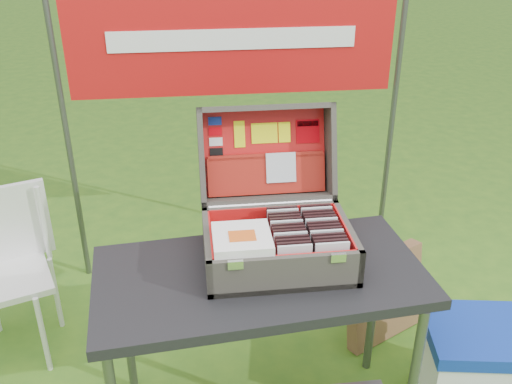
{
  "coord_description": "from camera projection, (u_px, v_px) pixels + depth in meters",
  "views": [
    {
      "loc": [
        -0.23,
        -1.69,
        1.89
      ],
      "look_at": [
        -0.01,
        0.1,
        0.97
      ],
      "focal_mm": 40.0,
      "sensor_mm": 36.0,
      "label": 1
    }
  ],
  "objects": [
    {
      "name": "table",
      "position": [
        260.0,
        350.0,
        2.17
      ],
      "size": [
        1.21,
        0.68,
        0.73
      ],
      "primitive_type": null,
      "rotation": [
        0.0,
        0.0,
        0.09
      ],
      "color": "black",
      "rests_on": "ground"
    },
    {
      "name": "table_top",
      "position": [
        260.0,
        276.0,
        2.02
      ],
      "size": [
        1.21,
        0.68,
        0.04
      ],
      "primitive_type": "cube",
      "rotation": [
        0.0,
        0.0,
        0.09
      ],
      "color": "black",
      "rests_on": "ground"
    },
    {
      "name": "table_leg_bl",
      "position": [
        126.0,
        326.0,
        2.33
      ],
      "size": [
        0.04,
        0.04,
        0.69
      ],
      "primitive_type": "cylinder",
      "color": "#59595B",
      "rests_on": "ground"
    },
    {
      "name": "table_leg_br",
      "position": [
        373.0,
        306.0,
        2.44
      ],
      "size": [
        0.04,
        0.04,
        0.69
      ],
      "primitive_type": "cylinder",
      "color": "#59595B",
      "rests_on": "ground"
    },
    {
      "name": "suitcase",
      "position": [
        276.0,
        197.0,
        2.01
      ],
      "size": [
        0.52,
        0.53,
        0.47
      ],
      "primitive_type": null,
      "color": "#5C584C",
      "rests_on": "table"
    },
    {
      "name": "suitcase_base_bottom",
      "position": [
        278.0,
        260.0,
        2.06
      ],
      "size": [
        0.52,
        0.37,
        0.02
      ],
      "primitive_type": "cube",
      "color": "#5C584C",
      "rests_on": "table_top"
    },
    {
      "name": "suitcase_base_wall_front",
      "position": [
        286.0,
        275.0,
        1.87
      ],
      "size": [
        0.52,
        0.02,
        0.14
      ],
      "primitive_type": "cube",
      "color": "#5C584C",
      "rests_on": "table_top"
    },
    {
      "name": "suitcase_base_wall_back",
      "position": [
        271.0,
        221.0,
        2.18
      ],
      "size": [
        0.52,
        0.02,
        0.14
      ],
      "primitive_type": "cube",
      "color": "#5C584C",
      "rests_on": "table_top"
    },
    {
      "name": "suitcase_base_wall_left",
      "position": [
        207.0,
        251.0,
        2.0
      ],
      "size": [
        0.02,
        0.37,
        0.14
      ],
      "primitive_type": "cube",
      "color": "#5C584C",
      "rests_on": "table_top"
    },
    {
      "name": "suitcase_base_wall_right",
      "position": [
        347.0,
        241.0,
        2.06
      ],
      "size": [
        0.02,
        0.37,
        0.14
      ],
      "primitive_type": "cube",
      "color": "#5C584C",
      "rests_on": "table_top"
    },
    {
      "name": "suitcase_liner_floor",
      "position": [
        278.0,
        257.0,
        2.05
      ],
      "size": [
        0.48,
        0.33,
        0.01
      ],
      "primitive_type": "cube",
      "color": "red",
      "rests_on": "suitcase_base_bottom"
    },
    {
      "name": "suitcase_latch_left",
      "position": [
        235.0,
        265.0,
        1.82
      ],
      "size": [
        0.05,
        0.01,
        0.03
      ],
      "primitive_type": "cube",
      "color": "silver",
      "rests_on": "suitcase_base_wall_front"
    },
    {
      "name": "suitcase_latch_right",
      "position": [
        338.0,
        258.0,
        1.85
      ],
      "size": [
        0.05,
        0.01,
        0.03
      ],
      "primitive_type": "cube",
      "color": "silver",
      "rests_on": "suitcase_base_wall_front"
    },
    {
      "name": "suitcase_hinge",
      "position": [
        271.0,
        204.0,
        2.16
      ],
      "size": [
        0.47,
        0.02,
        0.02
      ],
      "primitive_type": "cylinder",
      "rotation": [
        0.0,
        1.57,
        0.0
      ],
      "color": "silver",
      "rests_on": "suitcase_base_wall_back"
    },
    {
      "name": "suitcase_lid_back",
      "position": [
        265.0,
        152.0,
        2.26
      ],
      "size": [
        0.52,
        0.14,
        0.36
      ],
      "primitive_type": "cube",
      "rotation": [
        -1.89,
        0.0,
        0.0
      ],
      "color": "#5C584C",
      "rests_on": "suitcase_base_wall_back"
    },
    {
      "name": "suitcase_lid_rim_far",
      "position": [
        265.0,
        107.0,
        2.17
      ],
      "size": [
        0.52,
        0.14,
        0.06
      ],
      "primitive_type": "cube",
      "rotation": [
        -1.89,
        0.0,
        0.0
      ],
      "color": "#5C584C",
      "rests_on": "suitcase_lid_back"
    },
    {
      "name": "suitcase_lid_rim_near",
      "position": [
        268.0,
        198.0,
        2.23
      ],
      "size": [
        0.52,
        0.14,
        0.06
      ],
      "primitive_type": "cube",
      "rotation": [
        -1.89,
        0.0,
        0.0
      ],
      "color": "#5C584C",
      "rests_on": "suitcase_lid_back"
    },
    {
      "name": "suitcase_lid_rim_left",
      "position": [
        201.0,
        157.0,
        2.17
      ],
      "size": [
        0.02,
        0.25,
        0.4
      ],
      "primitive_type": "cube",
      "rotation": [
        -1.89,
        0.0,
        0.0
      ],
      "color": "#5C584C",
      "rests_on": "suitcase_lid_back"
    },
    {
      "name": "suitcase_lid_rim_right",
      "position": [
        330.0,
        150.0,
        2.23
      ],
      "size": [
        0.02,
        0.25,
        0.4
      ],
      "primitive_type": "cube",
      "rotation": [
        -1.89,
        0.0,
        0.0
      ],
      "color": "#5C584C",
      "rests_on": "suitcase_lid_back"
    },
    {
      "name": "suitcase_lid_liner",
      "position": [
        265.0,
        152.0,
        2.25
      ],
      "size": [
        0.48,
        0.11,
        0.31
      ],
      "primitive_type": "cube",
      "rotation": [
        -1.89,
        0.0,
        0.0
      ],
      "color": "red",
      "rests_on": "suitcase_lid_back"
    },
    {
      "name": "suitcase_liner_wall_front",
      "position": [
        286.0,
        270.0,
        1.88
      ],
      "size": [
        0.48,
        0.01,
        0.12
      ],
      "primitive_type": "cube",
      "color": "red",
      "rests_on": "suitcase_base_bottom"
    },
    {
      "name": "suitcase_liner_wall_back",
      "position": [
        271.0,
        221.0,
        2.17
      ],
      "size": [
        0.48,
        0.01,
        0.12
      ],
      "primitive_type": "cube",
      "color": "red",
      "rests_on": "suitcase_base_bottom"
    },
    {
      "name": "suitcase_liner_wall_left",
      "position": [
        211.0,
        248.0,
        2.0
      ],
      "size": [
        0.01,
        0.33,
        0.12
      ],
      "primitive_type": "cube",
      "color": "red",
      "rests_on": "suitcase_base_bottom"
    },
    {
      "name": "suitcase_liner_wall_right",
      "position": [
        343.0,
        239.0,
        2.05
      ],
      "size": [
        0.01,
        0.33,
        0.12
      ],
      "primitive_type": "cube",
      "color": "red",
      "rests_on": "suitcase_base_bottom"
    },
    {
      "name": "suitcase_lid_pocket",
      "position": [
        266.0,
        175.0,
        2.24
      ],
      "size": [
        0.46,
        0.08,
        0.15
      ],
      "primitive_type": "cube",
      "rotation": [
        -1.89,
        0.0,
        0.0
      ],
      "color": "maroon",
      "rests_on": "suitcase_lid_liner"
    },
    {
      "name": "suitcase_pocket_edge",
      "position": [
        266.0,
        156.0,
        2.22
      ],
      "size": [
        0.45,
        0.03,
        0.03
      ],
      "primitive_type": "cube",
      "rotation": [
        -1.89,
        0.0,
        0.0
      ],
      "color": "maroon",
      "rests_on": "suitcase_lid_pocket"
    },
    {
      "name": "suitcase_pocket_cd",
      "position": [
        281.0,
        168.0,
        2.23
      ],
      "size": [
        0.12,
        0.05,
        0.11
      ],
      "primitive_type": "cube",
      "rotation": [
        -1.89,
        0.0,
        0.0
      ],
      "color": "silver",
      "rests_on": "suitcase_lid_pocket"
    },
    {
      "name": "lid_sticker_cc_a",
      "position": [
        215.0,
        121.0,
        2.2
      ],
      "size": [
        0.05,
        0.01,
        0.03
      ],
      "primitive_type": "cube",
      "rotation": [
        -1.89,
        0.0,
        0.0
      ],
      "color": "#1933B2",
      "rests_on": "suitcase_lid_liner"
    },
    {
      "name": "lid_sticker_cc_b",
      "position": [
        215.0,
        131.0,
        2.21
      ],
      "size": [
        0.05,
        0.01,
        0.03
      ],
      "primitive_type": "cube",
      "rotation": [
        -1.89,
        0.0,
        0.0
      ],
      "color": "#C60009",
      "rests_on": "suitcase_lid_liner"
    },
    {
      "name": "lid_sticker_cc_c",
      "position": [
        216.0,
        142.0,
        2.21
      ],
      "size": [
        0.05,
        0.01,
        0.03
      ],
      "primitive_type": "cube",
      "rotation": [
        -1.89,
        0.0,
        0.0
      ],
      "color": "white",
      "rests_on": "suitcase_lid_liner"
    },
    {
      "name": "lid_sticker_cc_d",
      "position": [
        216.0,
        152.0,
        2.22
      ],
      "size": [
        0.05,
        0.01,
        0.03
      ],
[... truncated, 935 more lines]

